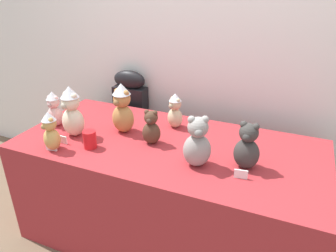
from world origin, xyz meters
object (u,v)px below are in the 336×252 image
object	(u,v)px
teddy_bear_cream	(72,112)
teddy_bear_cocoa	(151,128)
display_table	(168,191)
teddy_bear_caramel	(122,109)
instrument_case	(132,126)
teddy_bear_honey	(51,131)
teddy_bear_blush	(54,109)
teddy_bear_ash	(197,143)
teddy_bear_charcoal	(247,147)
party_cup_red	(90,139)
teddy_bear_sand	(175,111)

from	to	relation	value
teddy_bear_cream	teddy_bear_cocoa	distance (m)	0.53
display_table	teddy_bear_caramel	bearing A→B (deg)	173.59
instrument_case	teddy_bear_honey	distance (m)	0.99
display_table	teddy_bear_caramel	distance (m)	0.64
teddy_bear_blush	teddy_bear_ash	distance (m)	1.07
teddy_bear_charcoal	instrument_case	bearing A→B (deg)	153.16
teddy_bear_cocoa	party_cup_red	distance (m)	0.38
teddy_bear_cream	teddy_bear_caramel	bearing A→B (deg)	44.30
instrument_case	teddy_bear_blush	size ratio (longest dim) A/B	4.00
instrument_case	teddy_bear_ash	xyz separation A→B (m)	(0.83, -0.75, 0.38)
teddy_bear_blush	party_cup_red	xyz separation A→B (m)	(0.41, -0.17, -0.07)
instrument_case	teddy_bear_sand	distance (m)	0.73
teddy_bear_cocoa	teddy_bear_caramel	world-z (taller)	teddy_bear_caramel
teddy_bear_ash	party_cup_red	size ratio (longest dim) A/B	2.71
teddy_bear_ash	teddy_bear_caramel	distance (m)	0.62
teddy_bear_blush	teddy_bear_honey	size ratio (longest dim) A/B	1.01
teddy_bear_cocoa	teddy_bear_charcoal	world-z (taller)	teddy_bear_charcoal
teddy_bear_cream	display_table	bearing A→B (deg)	24.08
teddy_bear_cream	teddy_bear_charcoal	world-z (taller)	teddy_bear_cream
instrument_case	teddy_bear_blush	distance (m)	0.77
teddy_bear_charcoal	teddy_bear_cocoa	bearing A→B (deg)	179.92
teddy_bear_sand	teddy_bear_blush	bearing A→B (deg)	-132.59
instrument_case	party_cup_red	bearing A→B (deg)	-77.77
teddy_bear_blush	teddy_bear_honey	xyz separation A→B (m)	(0.21, -0.28, -0.00)
teddy_bear_cocoa	teddy_bear_ash	bearing A→B (deg)	-29.59
instrument_case	teddy_bear_ash	size ratio (longest dim) A/B	3.35
teddy_bear_cream	teddy_bear_honey	world-z (taller)	teddy_bear_cream
teddy_bear_caramel	teddy_bear_charcoal	xyz separation A→B (m)	(0.84, -0.12, -0.04)
display_table	teddy_bear_ash	distance (m)	0.59
instrument_case	teddy_bear_cream	size ratio (longest dim) A/B	2.96
teddy_bear_honey	teddy_bear_ash	distance (m)	0.87
teddy_bear_blush	teddy_bear_charcoal	size ratio (longest dim) A/B	0.92
teddy_bear_sand	teddy_bear_cocoa	size ratio (longest dim) A/B	1.10
instrument_case	teddy_bear_caramel	distance (m)	0.72
teddy_bear_cream	teddy_bear_charcoal	distance (m)	1.11
instrument_case	teddy_bear_charcoal	distance (m)	1.32
teddy_bear_cream	teddy_bear_sand	world-z (taller)	teddy_bear_cream
instrument_case	teddy_bear_cocoa	world-z (taller)	instrument_case
teddy_bear_cocoa	teddy_bear_caramel	xyz separation A→B (m)	(-0.24, 0.08, 0.06)
teddy_bear_ash	party_cup_red	world-z (taller)	teddy_bear_ash
teddy_bear_blush	teddy_bear_cocoa	size ratio (longest dim) A/B	1.11
teddy_bear_caramel	teddy_bear_ash	bearing A→B (deg)	-8.42
instrument_case	teddy_bear_blush	bearing A→B (deg)	-110.00
display_table	teddy_bear_cream	world-z (taller)	teddy_bear_cream
teddy_bear_cocoa	party_cup_red	size ratio (longest dim) A/B	2.03
instrument_case	teddy_bear_caramel	xyz separation A→B (m)	(0.25, -0.54, 0.41)
teddy_bear_charcoal	party_cup_red	bearing A→B (deg)	-166.18
instrument_case	teddy_bear_sand	xyz separation A→B (m)	(0.54, -0.34, 0.36)
instrument_case	teddy_bear_cocoa	xyz separation A→B (m)	(0.49, -0.61, 0.34)
teddy_bear_ash	teddy_bear_charcoal	bearing A→B (deg)	-5.05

